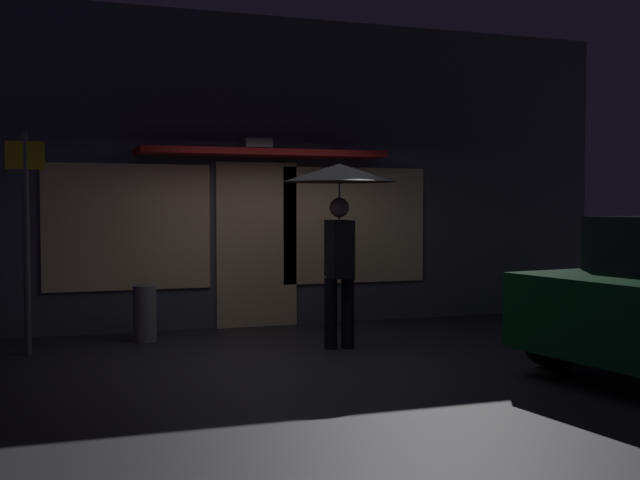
% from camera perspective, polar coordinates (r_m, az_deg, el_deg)
% --- Properties ---
extents(ground_plane, '(18.00, 18.00, 0.00)m').
position_cam_1_polar(ground_plane, '(8.67, -0.84, -8.29)').
color(ground_plane, '#26262B').
extents(building_facade, '(10.52, 1.00, 4.15)m').
position_cam_1_polar(building_facade, '(10.77, -4.81, 4.81)').
color(building_facade, '#4C4C56').
rests_on(building_facade, ground).
extents(person_with_umbrella, '(1.29, 1.29, 2.09)m').
position_cam_1_polar(person_with_umbrella, '(8.93, 1.40, 3.11)').
color(person_with_umbrella, black).
rests_on(person_with_umbrella, ground).
extents(street_sign_post, '(0.40, 0.07, 2.41)m').
position_cam_1_polar(street_sign_post, '(9.10, -20.38, 0.73)').
color(street_sign_post, '#595B60').
rests_on(street_sign_post, ground).
extents(sidewalk_bollard, '(0.28, 0.28, 0.67)m').
position_cam_1_polar(sidewalk_bollard, '(9.68, -12.50, -5.19)').
color(sidewalk_bollard, slate).
rests_on(sidewalk_bollard, ground).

